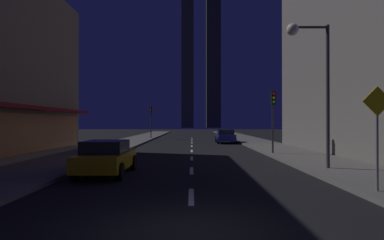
# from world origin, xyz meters

# --- Properties ---
(ground_plane) EXTENTS (78.00, 136.00, 0.10)m
(ground_plane) POSITION_xyz_m (0.00, 32.00, -0.05)
(ground_plane) COLOR black
(sidewalk_right) EXTENTS (4.00, 76.00, 0.15)m
(sidewalk_right) POSITION_xyz_m (7.00, 32.00, 0.07)
(sidewalk_right) COLOR #605E59
(sidewalk_right) RESTS_ON ground
(sidewalk_left) EXTENTS (4.00, 76.00, 0.15)m
(sidewalk_left) POSITION_xyz_m (-7.00, 32.00, 0.07)
(sidewalk_left) COLOR #605E59
(sidewalk_left) RESTS_ON ground
(lane_marking_center) EXTENTS (0.16, 43.80, 0.01)m
(lane_marking_center) POSITION_xyz_m (0.00, 18.80, 0.01)
(lane_marking_center) COLOR silver
(lane_marking_center) RESTS_ON ground
(skyscraper_distant_tall) EXTENTS (5.05, 5.56, 65.66)m
(skyscraper_distant_tall) POSITION_xyz_m (-1.86, 131.53, 32.83)
(skyscraper_distant_tall) COLOR brown
(skyscraper_distant_tall) RESTS_ON ground
(skyscraper_distant_mid) EXTENTS (6.04, 6.59, 79.88)m
(skyscraper_distant_mid) POSITION_xyz_m (9.25, 134.78, 39.94)
(skyscraper_distant_mid) COLOR #484436
(skyscraper_distant_mid) RESTS_ON ground
(car_parked_near) EXTENTS (1.98, 4.24, 1.45)m
(car_parked_near) POSITION_xyz_m (-3.60, 7.29, 0.74)
(car_parked_near) COLOR gold
(car_parked_near) RESTS_ON ground
(car_parked_far) EXTENTS (1.98, 4.24, 1.45)m
(car_parked_far) POSITION_xyz_m (3.60, 28.51, 0.74)
(car_parked_far) COLOR navy
(car_parked_far) RESTS_ON ground
(fire_hydrant_far_left) EXTENTS (0.42, 0.30, 0.65)m
(fire_hydrant_far_left) POSITION_xyz_m (-5.90, 21.58, 0.45)
(fire_hydrant_far_left) COLOR red
(fire_hydrant_far_left) RESTS_ON sidewalk_left
(traffic_light_near_right) EXTENTS (0.32, 0.48, 4.20)m
(traffic_light_near_right) POSITION_xyz_m (5.50, 15.48, 3.19)
(traffic_light_near_right) COLOR #2D2D2D
(traffic_light_near_right) RESTS_ON sidewalk_right
(traffic_light_far_left) EXTENTS (0.32, 0.48, 4.20)m
(traffic_light_far_left) POSITION_xyz_m (-5.50, 37.32, 3.19)
(traffic_light_far_left) COLOR #2D2D2D
(traffic_light_far_left) RESTS_ON sidewalk_left
(street_lamp_right) EXTENTS (1.96, 0.56, 6.58)m
(street_lamp_right) POSITION_xyz_m (5.38, 8.29, 5.07)
(street_lamp_right) COLOR #38383D
(street_lamp_right) RESTS_ON sidewalk_right
(pedestrian_crossing_sign) EXTENTS (0.91, 0.08, 3.15)m
(pedestrian_crossing_sign) POSITION_xyz_m (5.60, 3.27, 2.02)
(pedestrian_crossing_sign) COLOR slate
(pedestrian_crossing_sign) RESTS_ON sidewalk_right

